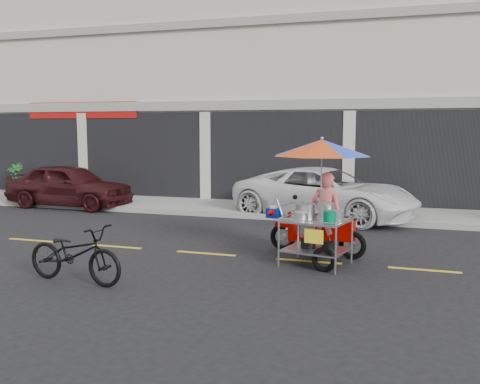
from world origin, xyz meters
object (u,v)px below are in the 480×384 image
(white_pickup, at_px, (325,193))
(food_vendor_rig, at_px, (322,183))
(maroon_sedan, at_px, (69,185))
(near_bicycle, at_px, (75,254))

(white_pickup, relative_size, food_vendor_rig, 2.15)
(maroon_sedan, xyz_separation_m, white_pickup, (7.75, 0.29, 0.01))
(food_vendor_rig, bearing_deg, maroon_sedan, 164.77)
(near_bicycle, distance_m, food_vendor_rig, 4.38)
(white_pickup, height_order, food_vendor_rig, food_vendor_rig)
(white_pickup, distance_m, food_vendor_rig, 4.72)
(maroon_sedan, relative_size, food_vendor_rig, 1.72)
(near_bicycle, bearing_deg, food_vendor_rig, -47.47)
(white_pickup, xyz_separation_m, food_vendor_rig, (0.60, -4.62, 0.75))
(maroon_sedan, bearing_deg, near_bicycle, -142.30)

